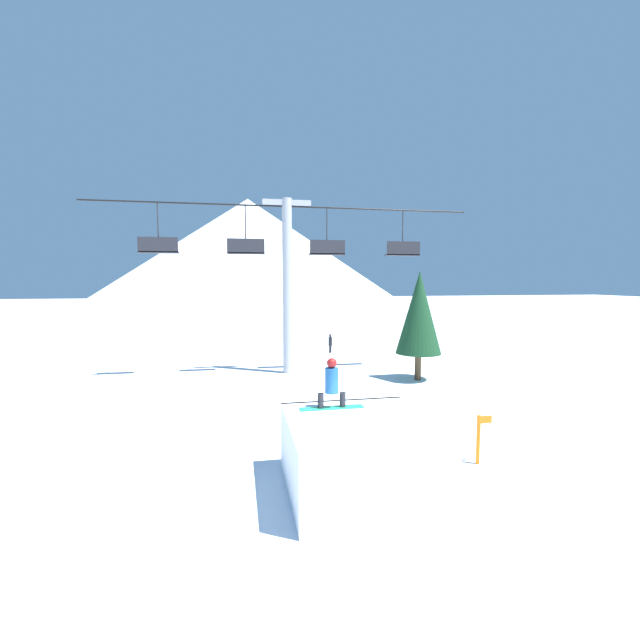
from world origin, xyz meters
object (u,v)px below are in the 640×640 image
Objects in this scene: snow_ramp at (359,455)px; distant_skier at (330,343)px; trail_marker at (479,438)px; snowboarder at (332,384)px; pine_tree_near at (419,313)px.

snow_ramp is 18.37m from distant_skier.
distant_skier is at bearing 90.49° from trail_marker.
trail_marker is at bearing -2.17° from snowboarder.
snow_ramp is 2.08× the size of snowboarder.
snow_ramp is at bearing -100.29° from distant_skier.
pine_tree_near is 8.95m from distant_skier.
snowboarder is at bearing 114.67° from snow_ramp.
snowboarder is at bearing -124.68° from pine_tree_near.
snow_ramp is 1.75m from snowboarder.
trail_marker is (-2.32, -9.07, -2.51)m from pine_tree_near.
snow_ramp is 11.65m from pine_tree_near.
trail_marker is 1.05× the size of distant_skier.
trail_marker is (3.85, -0.15, -1.55)m from snowboarder.
snow_ramp reaches higher than distant_skier.
pine_tree_near is 9.70m from trail_marker.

